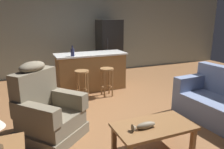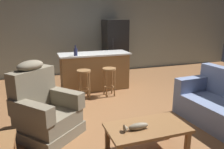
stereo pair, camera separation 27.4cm
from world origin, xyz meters
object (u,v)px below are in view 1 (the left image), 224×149
at_px(bar_stool_right, 107,77).
at_px(refrigerator, 109,48).
at_px(fish_figurine, 144,126).
at_px(coffee_table, 154,129).
at_px(bottle_tall_green, 73,52).
at_px(recliner_near_lamp, 47,112).
at_px(kitchen_island, 91,71).
at_px(bar_stool_left, 82,79).

distance_m(bar_stool_right, refrigerator, 2.04).
height_order(fish_figurine, bar_stool_right, bar_stool_right).
relative_size(coffee_table, bottle_tall_green, 4.36).
height_order(fish_figurine, bottle_tall_green, bottle_tall_green).
xyz_separation_m(fish_figurine, recliner_near_lamp, (-1.12, 1.03, -0.04)).
height_order(kitchen_island, refrigerator, refrigerator).
distance_m(kitchen_island, bar_stool_left, 0.75).
distance_m(fish_figurine, bottle_tall_green, 2.88).
xyz_separation_m(bar_stool_right, refrigerator, (0.80, 1.83, 0.41)).
bearing_deg(refrigerator, bottle_tall_green, -136.28).
bearing_deg(refrigerator, recliner_near_lamp, -126.06).
relative_size(coffee_table, refrigerator, 0.62).
bearing_deg(fish_figurine, refrigerator, 74.05).
bearing_deg(fish_figurine, recliner_near_lamp, 137.33).
bearing_deg(bar_stool_right, refrigerator, 66.46).
relative_size(coffee_table, recliner_near_lamp, 0.92).
relative_size(kitchen_island, bottle_tall_green, 7.14).
bearing_deg(bar_stool_right, kitchen_island, 107.26).
bearing_deg(kitchen_island, recliner_near_lamp, -123.77).
bearing_deg(recliner_near_lamp, bar_stool_right, 90.74).
relative_size(fish_figurine, bar_stool_right, 0.50).
bearing_deg(kitchen_island, bar_stool_left, -123.21).
distance_m(kitchen_island, refrigerator, 1.61).
relative_size(bar_stool_right, bottle_tall_green, 2.70).
bearing_deg(refrigerator, bar_stool_right, -113.54).
bearing_deg(bar_stool_left, fish_figurine, -85.42).
bearing_deg(recliner_near_lamp, bar_stool_left, 104.87).
distance_m(coffee_table, bar_stool_right, 2.39).
bearing_deg(bottle_tall_green, refrigerator, 43.72).
bearing_deg(fish_figurine, bar_stool_right, 80.23).
bearing_deg(recliner_near_lamp, kitchen_island, 105.13).
distance_m(kitchen_island, bottle_tall_green, 0.80).
bearing_deg(kitchen_island, bar_stool_right, -72.74).
distance_m(fish_figurine, bar_stool_left, 2.42).
height_order(recliner_near_lamp, bottle_tall_green, bottle_tall_green).
distance_m(coffee_table, kitchen_island, 3.01).
xyz_separation_m(kitchen_island, refrigerator, (0.99, 1.20, 0.40)).
distance_m(recliner_near_lamp, refrigerator, 3.99).
distance_m(fish_figurine, recliner_near_lamp, 1.53).
distance_m(fish_figurine, refrigerator, 4.43).
height_order(kitchen_island, bar_stool_left, kitchen_island).
bearing_deg(bar_stool_right, fish_figurine, -99.77).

